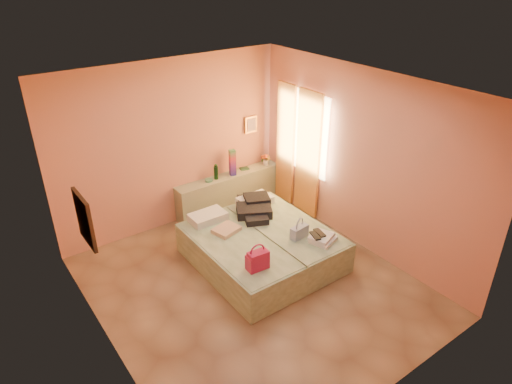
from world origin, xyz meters
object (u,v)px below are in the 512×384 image
headboard_ledge (229,191)px  bed_left (237,258)px  bed_right (285,238)px  water_bottle (216,172)px  magenta_handbag (257,260)px  towel_stack (323,238)px  green_book (244,169)px  blue_handbag (299,232)px  flower_vase (266,158)px

headboard_ledge → bed_left: (-0.97, -1.70, -0.08)m
bed_right → water_bottle: size_ratio=7.55×
magenta_handbag → towel_stack: bearing=2.6°
water_bottle → green_book: water_bottle is taller
bed_left → water_bottle: water_bottle is taller
water_bottle → magenta_handbag: bearing=-109.3°
magenta_handbag → towel_stack: magenta_handbag is taller
water_bottle → towel_stack: (0.32, -2.38, -0.23)m
magenta_handbag → bed_right: bearing=37.1°
water_bottle → towel_stack: water_bottle is taller
bed_left → towel_stack: 1.27m
magenta_handbag → blue_handbag: size_ratio=1.01×
magenta_handbag → bed_left: bearing=85.8°
headboard_ledge → water_bottle: (-0.25, 0.01, 0.46)m
magenta_handbag → towel_stack: 1.14m
bed_left → bed_right: bearing=0.3°
bed_left → flower_vase: (1.79, 1.69, 0.52)m
bed_left → bed_right: 0.90m
headboard_ledge → bed_right: bearing=-92.5°
blue_handbag → bed_left: bearing=147.0°
green_book → flower_vase: size_ratio=0.65×
bed_left → green_book: 2.24m
headboard_ledge → blue_handbag: size_ratio=7.25×
headboard_ledge → magenta_handbag: (-1.07, -2.33, 0.31)m
bed_left → green_book: bearing=52.6°
towel_stack → water_bottle: bearing=97.6°
water_bottle → towel_stack: size_ratio=0.76×
green_book → magenta_handbag: magenta_handbag is taller
bed_right → blue_handbag: (-0.07, -0.39, 0.34)m
headboard_ledge → bed_left: headboard_ledge is taller
water_bottle → headboard_ledge: bearing=-1.6°
towel_stack → magenta_handbag: bearing=177.8°
headboard_ledge → flower_vase: size_ratio=8.35×
bed_left → blue_handbag: bearing=-25.3°
green_book → water_bottle: bearing=-164.1°
magenta_handbag → towel_stack: size_ratio=0.82×
bed_right → blue_handbag: 0.53m
bed_right → green_book: (0.45, 1.75, 0.41)m
headboard_ledge → bed_left: size_ratio=1.02×
headboard_ledge → blue_handbag: 2.12m
bed_right → water_bottle: (-0.18, 1.71, 0.53)m
green_book → magenta_handbag: size_ratio=0.56×
flower_vase → magenta_handbag: 3.00m
bed_right → magenta_handbag: size_ratio=6.99×
bed_right → magenta_handbag: magenta_handbag is taller
water_bottle → flower_vase: size_ratio=1.08×
bed_left → flower_vase: 2.52m
water_bottle → towel_stack: bearing=-82.4°
flower_vase → bed_right: bearing=-117.9°
headboard_ledge → green_book: 0.51m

